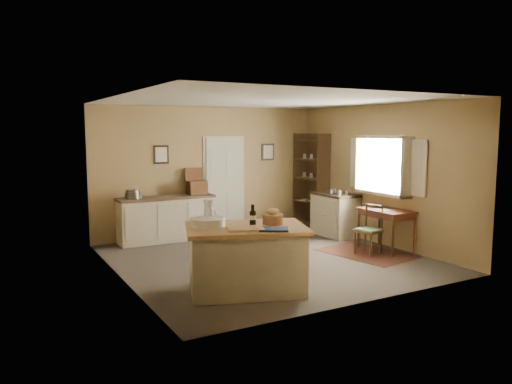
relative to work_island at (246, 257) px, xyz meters
The scene contains 16 objects.
ground 1.84m from the work_island, 49.76° to the left, with size 5.00×5.00×0.00m, color #50463D.
wall_back 4.12m from the work_island, 73.40° to the left, with size 5.00×0.10×2.70m, color olive.
wall_front 1.84m from the work_island, 44.76° to the right, with size 5.00×0.10×2.70m, color olive.
wall_left 2.10m from the work_island, 134.80° to the left, with size 0.10×5.00×2.70m, color olive.
wall_right 3.99m from the work_island, 20.42° to the left, with size 0.10×5.00×2.70m, color olive.
ceiling 2.84m from the work_island, 49.76° to the left, with size 5.00×5.00×0.00m, color silver.
door 4.15m from the work_island, 68.61° to the left, with size 0.97×0.06×2.11m, color #AFB598.
framed_prints 4.25m from the work_island, 70.62° to the left, with size 2.82×0.02×0.38m.
window 3.91m from the work_island, 17.97° to the left, with size 0.25×1.99×1.12m.
work_island is the anchor object (origin of this frame).
sideboard 3.56m from the work_island, 88.43° to the left, with size 1.93×0.55×1.18m.
rug 3.05m from the work_island, 15.85° to the left, with size 1.10×1.60×0.01m, color #472617.
writing_desk 3.46m from the work_island, 13.81° to the left, with size 0.60×0.98×0.82m.
desk_chair 2.97m from the work_island, 14.87° to the left, with size 0.40×0.40×0.86m, color #322112, non-canonical shape.
right_cabinet 4.08m from the work_island, 34.85° to the left, with size 0.58×1.03×0.99m.
shelving_unit 4.89m from the work_island, 43.78° to the left, with size 0.36×0.96×2.13m.
Camera 1 is at (-4.26, -7.25, 2.20)m, focal length 35.00 mm.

